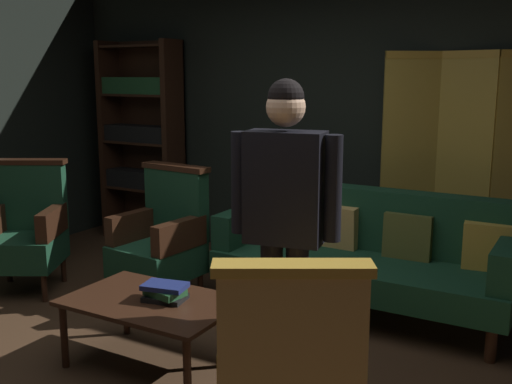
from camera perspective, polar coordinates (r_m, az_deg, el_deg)
ground_plane at (r=3.69m, az=-6.45°, el=-16.80°), size 10.00×10.00×0.00m
back_wall at (r=5.43m, az=8.74°, el=7.61°), size 7.20×0.10×2.80m
folding_screen at (r=5.10m, az=21.38°, el=2.04°), size 1.69×0.42×1.90m
bookshelf at (r=6.36m, az=-10.68°, el=4.94°), size 0.90×0.32×2.05m
velvet_couch at (r=4.49m, az=10.36°, el=-5.46°), size 2.12×0.78×0.88m
coffee_table at (r=3.66m, az=-9.83°, el=-10.66°), size 1.00×0.64×0.42m
armchair_gilt_accent at (r=2.61m, az=3.12°, el=-17.18°), size 0.79×0.79×1.04m
armchair_wing_left at (r=4.65m, az=-8.84°, el=-4.40°), size 0.64×0.63×1.04m
armchair_wing_right at (r=5.19m, az=-20.96°, el=-3.37°), size 0.79×0.79×1.04m
standing_figure at (r=3.12m, az=2.75°, el=-1.82°), size 0.58×0.28×1.70m
book_black_cloth at (r=3.62m, az=-8.58°, el=-9.86°), size 0.26×0.21×0.03m
book_green_cloth at (r=3.61m, az=-8.60°, el=-9.33°), size 0.24×0.18×0.04m
book_navy_cloth at (r=3.60m, az=-8.62°, el=-8.80°), size 0.28×0.21×0.03m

